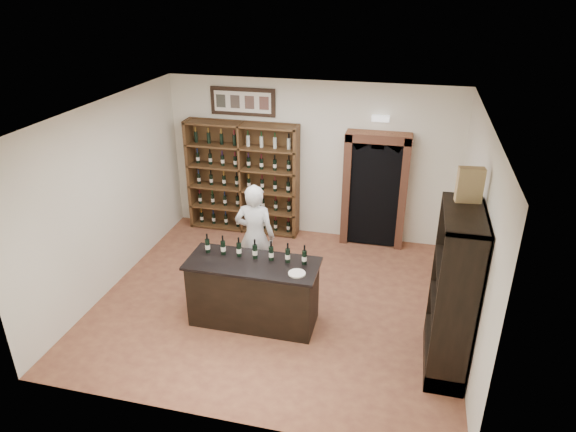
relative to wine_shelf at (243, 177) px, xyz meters
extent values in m
plane|color=#9C613E|center=(1.30, -2.33, -1.10)|extent=(5.50, 5.50, 0.00)
plane|color=white|center=(1.30, -2.33, 1.90)|extent=(5.50, 5.50, 0.00)
cube|color=white|center=(1.30, 0.17, 0.40)|extent=(5.50, 0.04, 3.00)
cube|color=white|center=(-1.45, -2.33, 0.40)|extent=(0.04, 5.00, 3.00)
cube|color=white|center=(4.05, -2.33, 0.40)|extent=(0.04, 5.00, 3.00)
cube|color=#53391C|center=(0.00, 0.14, 0.00)|extent=(2.20, 0.02, 2.20)
cube|color=#53391C|center=(-1.07, -0.04, 0.00)|extent=(0.06, 0.38, 2.20)
cube|color=#53391C|center=(1.07, -0.04, 0.00)|extent=(0.06, 0.38, 2.20)
cube|color=#53391C|center=(0.00, -0.04, 0.00)|extent=(0.04, 0.38, 2.20)
cube|color=#53391C|center=(0.00, -0.04, -1.06)|extent=(2.18, 0.38, 0.04)
cube|color=#53391C|center=(0.00, -0.04, -0.64)|extent=(2.18, 0.38, 0.04)
cube|color=#53391C|center=(0.00, -0.04, -0.21)|extent=(2.18, 0.38, 0.03)
cube|color=#53391C|center=(0.00, -0.04, 0.21)|extent=(2.18, 0.38, 0.04)
cube|color=#53391C|center=(0.00, -0.04, 0.64)|extent=(2.18, 0.38, 0.04)
cube|color=#53391C|center=(0.00, -0.04, 1.06)|extent=(2.18, 0.38, 0.04)
cube|color=black|center=(0.00, 0.14, 1.45)|extent=(1.25, 0.04, 0.52)
cube|color=black|center=(2.55, 0.00, -0.04)|extent=(0.97, 0.29, 2.05)
cube|color=#99563B|center=(2.04, -0.02, -0.02)|extent=(0.14, 0.35, 2.15)
cube|color=#99563B|center=(3.06, -0.02, -0.02)|extent=(0.14, 0.35, 2.15)
cube|color=#99563B|center=(2.55, -0.02, 0.99)|extent=(1.15, 0.35, 0.16)
cube|color=white|center=(2.55, 0.09, 1.30)|extent=(0.30, 0.10, 0.10)
cube|color=black|center=(1.10, -2.93, -0.63)|extent=(1.80, 0.70, 0.94)
cube|color=black|center=(1.10, -2.93, -0.12)|extent=(1.88, 0.78, 0.04)
cylinder|color=black|center=(0.38, -2.80, 0.01)|extent=(0.07, 0.07, 0.21)
cylinder|color=white|center=(0.38, -2.80, -0.01)|extent=(0.07, 0.07, 0.07)
cylinder|color=black|center=(0.38, -2.80, 0.16)|extent=(0.03, 0.03, 0.09)
cylinder|color=black|center=(0.62, -2.80, 0.01)|extent=(0.07, 0.07, 0.21)
cylinder|color=white|center=(0.62, -2.80, -0.01)|extent=(0.07, 0.07, 0.07)
cylinder|color=black|center=(0.62, -2.80, 0.16)|extent=(0.03, 0.03, 0.09)
cylinder|color=black|center=(0.86, -2.80, 0.01)|extent=(0.07, 0.07, 0.21)
cylinder|color=white|center=(0.86, -2.80, -0.01)|extent=(0.07, 0.07, 0.07)
cylinder|color=black|center=(0.86, -2.80, 0.16)|extent=(0.03, 0.03, 0.09)
cylinder|color=black|center=(1.10, -2.80, 0.01)|extent=(0.07, 0.07, 0.21)
cylinder|color=white|center=(1.10, -2.80, -0.01)|extent=(0.07, 0.07, 0.07)
cylinder|color=black|center=(1.10, -2.80, 0.16)|extent=(0.03, 0.03, 0.09)
cylinder|color=black|center=(1.34, -2.80, 0.01)|extent=(0.07, 0.07, 0.21)
cylinder|color=white|center=(1.34, -2.80, -0.01)|extent=(0.07, 0.07, 0.07)
cylinder|color=black|center=(1.34, -2.80, 0.16)|extent=(0.03, 0.03, 0.09)
cylinder|color=black|center=(1.58, -2.80, 0.01)|extent=(0.07, 0.07, 0.21)
cylinder|color=white|center=(1.58, -2.80, -0.01)|extent=(0.07, 0.07, 0.07)
cylinder|color=black|center=(1.58, -2.80, 0.16)|extent=(0.03, 0.03, 0.09)
cylinder|color=black|center=(1.82, -2.80, 0.01)|extent=(0.07, 0.07, 0.21)
cylinder|color=white|center=(1.82, -2.80, -0.01)|extent=(0.07, 0.07, 0.07)
cylinder|color=black|center=(1.82, -2.80, 0.16)|extent=(0.03, 0.03, 0.09)
cube|color=black|center=(4.02, -3.23, 0.00)|extent=(0.02, 1.20, 2.20)
cube|color=black|center=(3.79, -3.81, 0.00)|extent=(0.48, 0.04, 2.20)
cube|color=black|center=(3.79, -2.65, 0.00)|extent=(0.48, 0.04, 2.20)
cube|color=black|center=(3.79, -3.23, 1.08)|extent=(0.48, 1.20, 0.04)
cube|color=black|center=(3.79, -3.23, -0.98)|extent=(0.48, 1.20, 0.24)
cube|color=black|center=(3.79, -3.23, -0.75)|extent=(0.48, 1.16, 0.03)
cube|color=black|center=(3.79, -3.23, -0.20)|extent=(0.48, 1.16, 0.03)
cube|color=black|center=(3.79, -3.23, 0.35)|extent=(0.48, 1.16, 0.03)
imported|color=silver|center=(0.83, -1.96, -0.21)|extent=(0.66, 0.45, 1.77)
cylinder|color=white|center=(1.78, -3.09, -0.09)|extent=(0.24, 0.24, 0.02)
cube|color=tan|center=(3.83, -2.90, 1.31)|extent=(0.32, 0.16, 0.43)
camera|label=1|loc=(3.08, -8.90, 3.55)|focal=32.00mm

